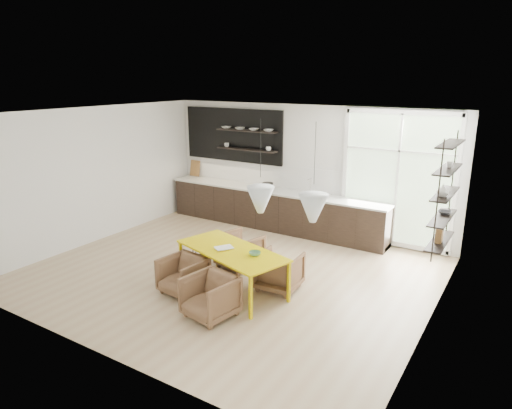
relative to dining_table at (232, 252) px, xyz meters
name	(u,v)px	position (x,y,z in m)	size (l,w,h in m)	color
room	(287,188)	(0.15, 1.65, 0.79)	(7.02, 6.01, 2.91)	tan
kitchen_run	(271,203)	(-1.12, 3.25, -0.08)	(5.54, 0.69, 2.75)	black
right_shelving	(444,197)	(2.93, 1.73, 0.98)	(0.26, 1.22, 1.90)	black
dining_table	(232,252)	(0.00, 0.00, 0.00)	(2.16, 1.43, 0.73)	#D6BC01
armchair_back_left	(240,250)	(-0.42, 0.86, -0.34)	(0.72, 0.74, 0.67)	brown
armchair_back_right	(279,271)	(0.65, 0.46, -0.35)	(0.69, 0.71, 0.64)	brown
armchair_front_left	(183,275)	(-0.63, -0.52, -0.36)	(0.66, 0.68, 0.62)	brown
armchair_front_right	(210,297)	(0.23, -0.91, -0.35)	(0.69, 0.71, 0.65)	brown
wire_stool	(200,250)	(-1.16, 0.60, -0.39)	(0.35, 0.35, 0.45)	black
table_book	(222,246)	(-0.23, 0.03, 0.06)	(0.22, 0.29, 0.03)	white
table_bowl	(255,254)	(0.46, 0.00, 0.08)	(0.19, 0.19, 0.06)	#50835A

